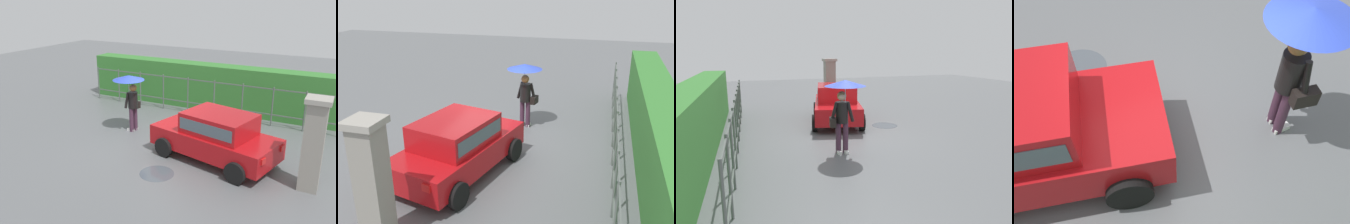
{
  "view_description": "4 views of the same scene",
  "coord_description": "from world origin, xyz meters",
  "views": [
    {
      "loc": [
        5.41,
        -9.61,
        4.8
      ],
      "look_at": [
        0.12,
        0.45,
        0.99
      ],
      "focal_mm": 38.67,
      "sensor_mm": 36.0,
      "label": 1
    },
    {
      "loc": [
        9.53,
        3.0,
        4.59
      ],
      "look_at": [
        0.33,
        0.46,
        1.08
      ],
      "focal_mm": 39.28,
      "sensor_mm": 36.0,
      "label": 2
    },
    {
      "loc": [
        -8.76,
        3.0,
        2.8
      ],
      "look_at": [
        0.12,
        0.08,
        0.82
      ],
      "focal_mm": 31.15,
      "sensor_mm": 36.0,
      "label": 3
    },
    {
      "loc": [
        1.31,
        3.0,
        4.51
      ],
      "look_at": [
        0.08,
        0.42,
        0.88
      ],
      "focal_mm": 39.32,
      "sensor_mm": 36.0,
      "label": 4
    }
  ],
  "objects": [
    {
      "name": "gate_pillar",
      "position": [
        4.77,
        -0.72,
        1.24
      ],
      "size": [
        0.6,
        0.6,
        2.42
      ],
      "color": "gray",
      "rests_on": "ground"
    },
    {
      "name": "hedge_row",
      "position": [
        0.06,
        4.41,
        0.95
      ],
      "size": [
        11.27,
        0.9,
        1.9
      ],
      "primitive_type": "cube",
      "color": "#387F33",
      "rests_on": "ground"
    },
    {
      "name": "pedestrian",
      "position": [
        -1.44,
        0.61,
        1.54
      ],
      "size": [
        1.11,
        1.11,
        2.04
      ],
      "rotation": [
        0.0,
        0.0,
        2.95
      ],
      "color": "#47283D",
      "rests_on": "ground"
    },
    {
      "name": "fence_section",
      "position": [
        0.06,
        3.4,
        0.82
      ],
      "size": [
        10.32,
        0.05,
        1.5
      ],
      "color": "#59605B",
      "rests_on": "ground"
    },
    {
      "name": "ground_plane",
      "position": [
        0.0,
        0.0,
        0.0
      ],
      "size": [
        40.0,
        40.0,
        0.0
      ],
      "primitive_type": "plane",
      "color": "slate"
    },
    {
      "name": "car",
      "position": [
        2.08,
        -0.25,
        0.8
      ],
      "size": [
        3.98,
        2.54,
        1.48
      ],
      "rotation": [
        0.0,
        0.0,
        2.9
      ],
      "color": "#B71116",
      "rests_on": "ground"
    },
    {
      "name": "puddle_near",
      "position": [
        0.97,
        -1.83,
        0.0
      ],
      "size": [
        0.97,
        0.97,
        0.0
      ],
      "primitive_type": "cylinder",
      "color": "#4C545B",
      "rests_on": "ground"
    }
  ]
}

